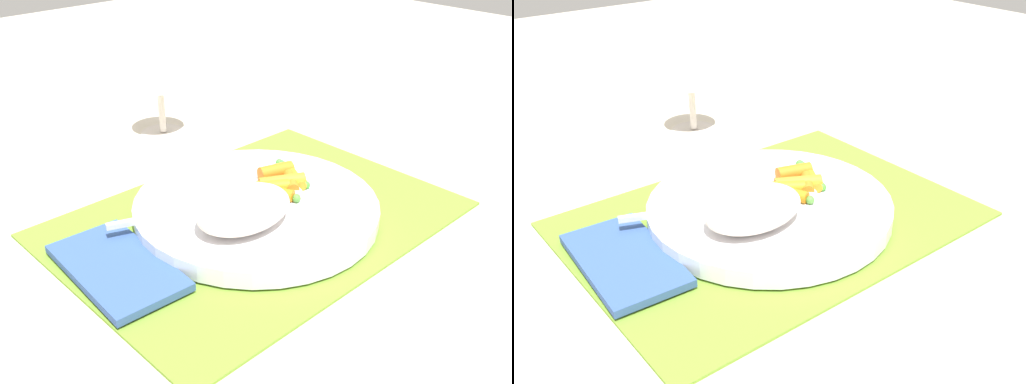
# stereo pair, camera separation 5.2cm
# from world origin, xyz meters

# --- Properties ---
(ground_plane) EXTENTS (2.40, 2.40, 0.00)m
(ground_plane) POSITION_xyz_m (0.00, 0.00, 0.00)
(ground_plane) COLOR beige
(placemat) EXTENTS (0.42, 0.31, 0.01)m
(placemat) POSITION_xyz_m (0.00, 0.00, 0.00)
(placemat) COLOR olive
(placemat) RESTS_ON ground_plane
(plate) EXTENTS (0.27, 0.27, 0.02)m
(plate) POSITION_xyz_m (0.00, 0.00, 0.02)
(plate) COLOR white
(plate) RESTS_ON placemat
(rice_mound) EXTENTS (0.11, 0.08, 0.04)m
(rice_mound) POSITION_xyz_m (-0.04, -0.03, 0.04)
(rice_mound) COLOR beige
(rice_mound) RESTS_ON plate
(carrot_portion) EXTENTS (0.07, 0.07, 0.02)m
(carrot_portion) POSITION_xyz_m (0.04, 0.00, 0.03)
(carrot_portion) COLOR orange
(carrot_portion) RESTS_ON plate
(pea_scatter) EXTENTS (0.09, 0.08, 0.01)m
(pea_scatter) POSITION_xyz_m (0.05, 0.00, 0.03)
(pea_scatter) COLOR green
(pea_scatter) RESTS_ON plate
(fork) EXTENTS (0.20, 0.09, 0.01)m
(fork) POSITION_xyz_m (-0.03, 0.01, 0.03)
(fork) COLOR silver
(fork) RESTS_ON plate
(wine_glass) EXTENTS (0.08, 0.08, 0.16)m
(wine_glass) POSITION_xyz_m (0.07, 0.27, 0.11)
(wine_glass) COLOR silver
(wine_glass) RESTS_ON ground_plane
(napkin) EXTENTS (0.09, 0.15, 0.01)m
(napkin) POSITION_xyz_m (-0.17, 0.02, 0.01)
(napkin) COLOR #33518C
(napkin) RESTS_ON placemat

